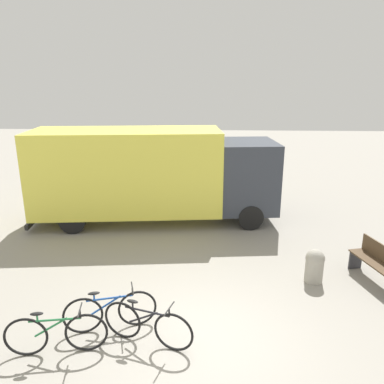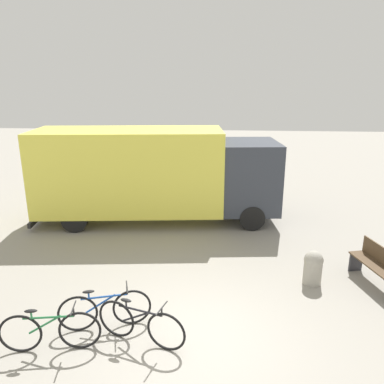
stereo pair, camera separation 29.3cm
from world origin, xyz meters
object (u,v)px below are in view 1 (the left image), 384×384
bollard_near_bench (315,265)px  bicycle_far (147,325)px  bicycle_middle (110,311)px  park_bench (379,263)px  delivery_truck (152,172)px  bicycle_near (56,334)px

bollard_near_bench → bicycle_far: bearing=-146.5°
bicycle_middle → bicycle_far: 0.85m
park_bench → bicycle_middle: (-5.77, -1.98, -0.11)m
park_bench → bicycle_middle: bearing=94.8°
bicycle_middle → bollard_near_bench: bearing=8.1°
park_bench → bicycle_far: 5.54m
bicycle_middle → bollard_near_bench: 4.74m
delivery_truck → bicycle_far: bearing=-88.4°
park_bench → bicycle_near: size_ratio=0.92×
bicycle_middle → bicycle_far: same height
bicycle_near → bicycle_far: same height
delivery_truck → park_bench: 7.07m
park_bench → bicycle_far: park_bench is taller
bollard_near_bench → bicycle_middle: bearing=-155.5°
delivery_truck → park_bench: (5.83, -3.83, -1.16)m
park_bench → bicycle_middle: park_bench is taller
bicycle_middle → bollard_near_bench: (4.31, 1.97, 0.04)m
bicycle_near → delivery_truck: bearing=74.2°
park_bench → bollard_near_bench: 1.46m
park_bench → bicycle_far: bearing=101.1°
delivery_truck → bollard_near_bench: 5.95m
delivery_truck → bicycle_middle: bearing=-95.3°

